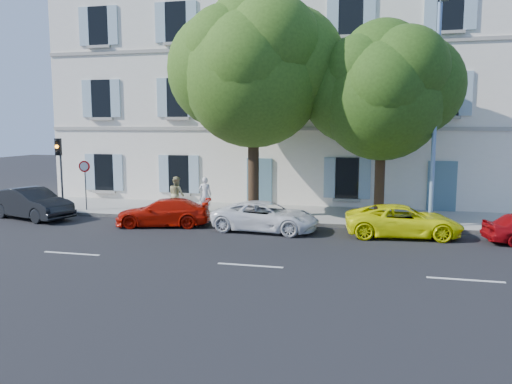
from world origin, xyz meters
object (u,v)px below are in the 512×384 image
(tree_left, at_px, (253,77))
(traffic_light, at_px, (59,158))
(car_dark_sedan, at_px, (32,203))
(car_yellow_supercar, at_px, (403,221))
(road_sign, at_px, (85,175))
(pedestrian_b, at_px, (177,194))
(street_lamp, at_px, (436,102))
(car_red_coupe, at_px, (163,212))
(car_white_coupe, at_px, (266,216))
(tree_right, at_px, (382,98))
(pedestrian_a, at_px, (205,194))

(tree_left, xyz_separation_m, traffic_light, (-9.26, -0.50, -3.60))
(car_dark_sedan, bearing_deg, car_yellow_supercar, -72.34)
(road_sign, distance_m, pedestrian_b, 4.55)
(car_dark_sedan, distance_m, street_lamp, 17.69)
(car_red_coupe, height_order, street_lamp, street_lamp)
(car_white_coupe, height_order, road_sign, road_sign)
(tree_left, xyz_separation_m, tree_right, (5.37, 0.43, -0.94))
(car_red_coupe, relative_size, tree_right, 0.49)
(road_sign, xyz_separation_m, pedestrian_a, (5.70, 0.87, -0.88))
(car_red_coupe, relative_size, car_yellow_supercar, 0.91)
(traffic_light, xyz_separation_m, pedestrian_a, (6.75, 1.26, -1.65))
(car_red_coupe, xyz_separation_m, tree_right, (8.70, 2.57, 4.71))
(car_red_coupe, height_order, traffic_light, traffic_light)
(street_lamp, relative_size, pedestrian_b, 5.18)
(car_yellow_supercar, bearing_deg, pedestrian_b, 71.56)
(car_dark_sedan, xyz_separation_m, street_lamp, (17.09, 1.37, 4.35))
(car_yellow_supercar, relative_size, traffic_light, 1.26)
(tree_right, height_order, pedestrian_b, tree_right)
(tree_right, bearing_deg, car_yellow_supercar, -69.16)
(pedestrian_a, bearing_deg, street_lamp, 162.47)
(car_dark_sedan, xyz_separation_m, road_sign, (1.52, 1.91, 1.15))
(car_yellow_supercar, xyz_separation_m, tree_left, (-6.26, 1.91, 5.61))
(car_red_coupe, bearing_deg, street_lamp, 84.56)
(road_sign, bearing_deg, car_white_coupe, -12.41)
(car_white_coupe, bearing_deg, traffic_light, 85.64)
(car_red_coupe, distance_m, pedestrian_a, 3.04)
(tree_right, bearing_deg, pedestrian_b, -179.51)
(car_white_coupe, distance_m, street_lamp, 7.90)
(car_dark_sedan, xyz_separation_m, pedestrian_b, (5.96, 2.37, 0.29))
(car_white_coupe, xyz_separation_m, road_sign, (-9.22, 2.03, 1.26))
(traffic_light, relative_size, street_lamp, 0.39)
(car_dark_sedan, relative_size, car_yellow_supercar, 0.98)
(tree_left, xyz_separation_m, pedestrian_a, (-2.51, 0.76, -5.25))
(road_sign, relative_size, pedestrian_a, 1.45)
(car_red_coupe, xyz_separation_m, road_sign, (-4.87, 2.03, 1.28))
(car_dark_sedan, height_order, car_yellow_supercar, car_dark_sedan)
(tree_right, bearing_deg, tree_left, -175.44)
(car_red_coupe, bearing_deg, tree_right, 93.11)
(car_dark_sedan, bearing_deg, traffic_light, 0.34)
(street_lamp, height_order, pedestrian_b, street_lamp)
(car_dark_sedan, relative_size, pedestrian_b, 2.53)
(car_white_coupe, bearing_deg, car_red_coupe, 94.69)
(car_white_coupe, distance_m, tree_left, 6.11)
(tree_right, distance_m, pedestrian_a, 8.99)
(tree_left, distance_m, pedestrian_a, 5.87)
(tree_left, relative_size, pedestrian_a, 5.80)
(car_dark_sedan, xyz_separation_m, car_yellow_supercar, (15.98, 0.11, -0.10))
(traffic_light, bearing_deg, car_yellow_supercar, -5.18)
(tree_right, distance_m, road_sign, 14.01)
(car_white_coupe, relative_size, street_lamp, 0.49)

